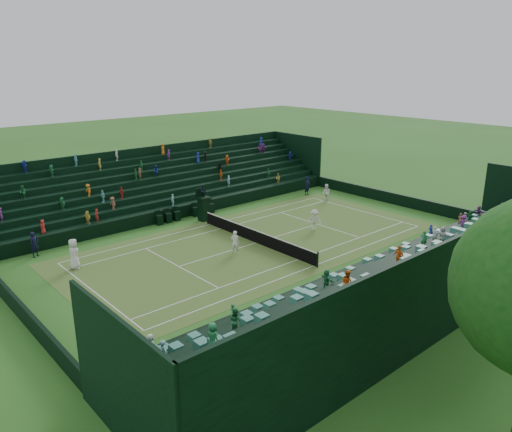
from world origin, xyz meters
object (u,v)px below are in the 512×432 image
object	(u,v)px
umpire_chair	(204,206)
player_near_west	(74,254)
tennis_net	(256,236)
player_near_east	(235,242)
player_far_west	(326,193)
player_far_east	(314,220)

from	to	relation	value
umpire_chair	player_near_west	xyz separation A→B (m)	(2.71, -11.64, -0.28)
umpire_chair	player_near_west	size ratio (longest dim) A/B	1.51
tennis_net	player_near_west	world-z (taller)	player_near_west
player_near_east	player_far_west	distance (m)	15.14
player_far_west	player_far_east	size ratio (longest dim) A/B	0.97
tennis_net	player_far_west	xyz separation A→B (m)	(-4.08, 12.09, 0.26)
umpire_chair	player_near_east	distance (m)	7.71
tennis_net	player_far_west	size ratio (longest dim) A/B	7.42
umpire_chair	player_near_west	world-z (taller)	umpire_chair
tennis_net	player_far_east	xyz separation A→B (m)	(0.79, 5.15, 0.28)
player_near_west	player_far_east	distance (m)	17.18
tennis_net	player_near_west	xyz separation A→B (m)	(-3.97, -11.35, 0.44)
player_far_east	umpire_chair	bearing A→B (deg)	179.31
tennis_net	player_far_west	distance (m)	12.76
player_near_west	tennis_net	bearing A→B (deg)	-90.26
tennis_net	player_near_west	bearing A→B (deg)	-109.27
player_near_west	player_far_west	size ratio (longest dim) A/B	1.23
tennis_net	player_far_east	size ratio (longest dim) A/B	7.21
tennis_net	umpire_chair	world-z (taller)	umpire_chair
umpire_chair	player_far_west	size ratio (longest dim) A/B	1.86
player_near_west	player_far_west	xyz separation A→B (m)	(-0.11, 23.44, -0.18)
player_near_east	player_far_east	distance (m)	7.49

